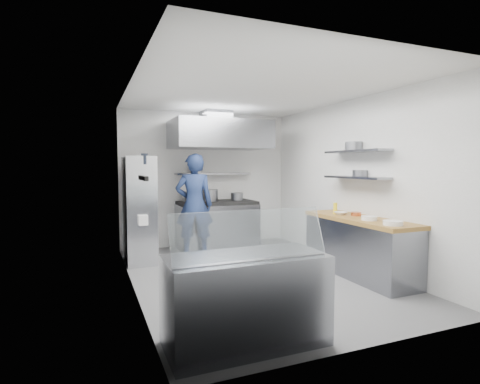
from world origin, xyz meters
name	(u,v)px	position (x,y,z in m)	size (l,w,h in m)	color
floor	(255,275)	(0.00, 0.00, 0.00)	(5.00, 5.00, 0.00)	#525254
ceiling	(255,91)	(0.00, 0.00, 2.80)	(5.00, 5.00, 0.00)	silver
wall_back	(207,179)	(0.00, 2.50, 1.40)	(3.60, 0.02, 2.80)	white
wall_front	(370,198)	(0.00, -2.50, 1.40)	(3.60, 0.02, 2.80)	white
wall_left	(132,187)	(-1.80, 0.00, 1.40)	(5.00, 0.02, 2.80)	white
wall_right	(351,183)	(1.80, 0.00, 1.40)	(5.00, 0.02, 2.80)	white
gas_range	(217,226)	(0.10, 2.10, 0.45)	(1.60, 0.80, 0.90)	gray
cooktop	(217,203)	(0.10, 2.10, 0.93)	(1.57, 0.78, 0.06)	black
stock_pot_left	(190,196)	(-0.40, 2.36, 1.06)	(0.31, 0.31, 0.20)	slate
stock_pot_mid	(209,195)	(-0.03, 2.22, 1.08)	(0.36, 0.36, 0.24)	slate
stock_pot_right	(237,196)	(0.56, 2.16, 1.04)	(0.26, 0.26, 0.16)	slate
over_range_shelf	(213,174)	(0.10, 2.34, 1.52)	(1.60, 0.30, 0.04)	gray
shelf_pot_a	(196,169)	(-0.28, 2.28, 1.63)	(0.25, 0.25, 0.18)	slate
extractor_hood	(220,135)	(0.10, 1.93, 2.30)	(1.90, 1.15, 0.55)	gray
hood_duct	(216,117)	(0.10, 2.15, 2.68)	(0.55, 0.55, 0.24)	slate
red_firebox	(147,179)	(-1.25, 2.44, 1.42)	(0.22, 0.10, 0.26)	#B3110E
chef	(194,205)	(-0.51, 1.63, 0.96)	(0.70, 0.46, 1.92)	navy
wire_rack	(139,209)	(-1.53, 1.52, 0.93)	(0.50, 0.90, 1.85)	silver
rack_bin_a	(143,220)	(-1.53, 1.07, 0.80)	(0.15, 0.18, 0.16)	white
rack_bin_b	(141,189)	(-1.53, 1.30, 1.30)	(0.15, 0.20, 0.18)	yellow
rack_jar	(144,159)	(-1.48, 1.12, 1.80)	(0.11, 0.11, 0.18)	black
knife_strip	(143,178)	(-1.78, -0.90, 1.55)	(0.04, 0.55, 0.05)	black
prep_counter_base	(358,248)	(1.48, -0.60, 0.42)	(0.62, 2.00, 0.84)	gray
prep_counter_top	(359,219)	(1.48, -0.60, 0.87)	(0.65, 2.04, 0.06)	olive
plate_stack_a	(393,223)	(1.39, -1.38, 0.93)	(0.25, 0.25, 0.06)	white
plate_stack_b	(369,218)	(1.41, -0.90, 0.93)	(0.22, 0.22, 0.06)	white
copper_pan	(356,214)	(1.55, -0.44, 0.93)	(0.16, 0.16, 0.06)	#D96C3D
squeeze_bottle	(335,208)	(1.41, -0.10, 0.99)	(0.06, 0.06, 0.18)	yellow
mixing_bowl	(341,213)	(1.41, -0.23, 0.92)	(0.19, 0.19, 0.05)	white
wall_shelf_lower	(355,177)	(1.64, -0.30, 1.50)	(0.30, 1.30, 0.04)	gray
wall_shelf_upper	(356,151)	(1.64, -0.30, 1.92)	(0.30, 1.30, 0.04)	gray
shelf_pot_c	(360,173)	(1.72, -0.31, 1.57)	(0.24, 0.24, 0.10)	slate
shelf_pot_d	(354,146)	(1.71, -0.15, 2.01)	(0.28, 0.28, 0.14)	slate
display_case	(246,300)	(-1.00, -2.00, 0.42)	(1.50, 0.70, 0.85)	gray
display_glass	(251,234)	(-1.00, -2.12, 1.07)	(1.47, 0.02, 0.45)	silver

